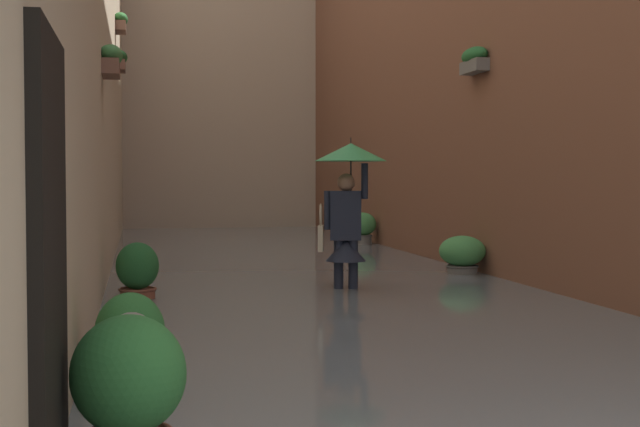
% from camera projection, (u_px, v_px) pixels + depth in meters
% --- Properties ---
extents(ground_plane, '(60.00, 60.00, 0.00)m').
position_uv_depth(ground_plane, '(287.00, 281.00, 13.91)').
color(ground_plane, gray).
extents(flood_water, '(6.06, 28.49, 0.21)m').
position_uv_depth(flood_water, '(287.00, 274.00, 13.91)').
color(flood_water, slate).
rests_on(flood_water, ground_plane).
extents(building_facade_far, '(8.86, 1.80, 11.24)m').
position_uv_depth(building_facade_far, '(217.00, 34.00, 25.59)').
color(building_facade_far, tan).
rests_on(building_facade_far, ground_plane).
extents(person_wading, '(0.90, 0.90, 2.08)m').
position_uv_depth(person_wading, '(348.00, 194.00, 11.25)').
color(person_wading, '#2D2319').
rests_on(person_wading, ground_plane).
extents(potted_plant_far_right, '(0.53, 0.53, 0.95)m').
position_uv_depth(potted_plant_far_right, '(129.00, 402.00, 4.22)').
color(potted_plant_far_right, brown).
rests_on(potted_plant_far_right, ground_plane).
extents(potted_plant_far_left, '(0.57, 0.57, 0.86)m').
position_uv_depth(potted_plant_far_left, '(363.00, 230.00, 18.80)').
color(potted_plant_far_left, '#66605B').
rests_on(potted_plant_far_left, ground_plane).
extents(potted_plant_mid_left, '(0.67, 0.67, 0.75)m').
position_uv_depth(potted_plant_mid_left, '(462.00, 257.00, 13.05)').
color(potted_plant_mid_left, '#66605B').
rests_on(potted_plant_mid_left, ground_plane).
extents(potted_plant_near_right, '(0.49, 0.49, 0.85)m').
position_uv_depth(potted_plant_near_right, '(137.00, 276.00, 10.39)').
color(potted_plant_near_right, brown).
rests_on(potted_plant_near_right, ground_plane).
extents(potted_plant_mid_right, '(0.45, 0.45, 0.84)m').
position_uv_depth(potted_plant_mid_right, '(130.00, 349.00, 5.91)').
color(potted_plant_mid_right, brown).
rests_on(potted_plant_mid_right, ground_plane).
extents(mooring_bollard, '(0.30, 0.30, 0.82)m').
position_uv_depth(mooring_bollard, '(132.00, 384.00, 5.21)').
color(mooring_bollard, gray).
rests_on(mooring_bollard, ground_plane).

